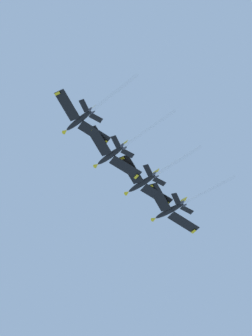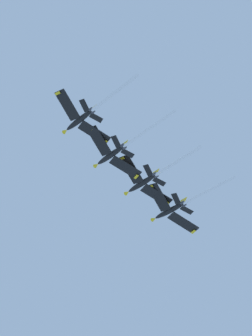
{
  "view_description": "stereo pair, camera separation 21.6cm",
  "coord_description": "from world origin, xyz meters",
  "px_view_note": "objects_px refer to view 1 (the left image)",
  "views": [
    {
      "loc": [
        -7.47,
        41.49,
        1.54
      ],
      "look_at": [
        4.88,
        -11.69,
        174.08
      ],
      "focal_mm": 68.91,
      "sensor_mm": 36.0,
      "label": 1
    },
    {
      "loc": [
        -7.26,
        41.54,
        1.54
      ],
      "look_at": [
        4.88,
        -11.69,
        174.08
      ],
      "focal_mm": 68.91,
      "sensor_mm": 36.0,
      "label": 2
    }
  ],
  "objects_px": {
    "jet_centre": "(151,178)",
    "jet_inner_right": "(177,207)",
    "jet_far_left": "(88,113)",
    "jet_inner_left": "(118,150)"
  },
  "relations": [
    {
      "from": "jet_far_left",
      "to": "jet_inner_left",
      "type": "bearing_deg",
      "value": -114.35
    },
    {
      "from": "jet_far_left",
      "to": "jet_inner_right",
      "type": "xyz_separation_m",
      "value": [
        -17.82,
        -32.36,
        1.25
      ]
    },
    {
      "from": "jet_inner_left",
      "to": "jet_centre",
      "type": "distance_m",
      "value": 12.39
    },
    {
      "from": "jet_inner_right",
      "to": "jet_centre",
      "type": "bearing_deg",
      "value": 61.36
    },
    {
      "from": "jet_far_left",
      "to": "jet_inner_right",
      "type": "height_order",
      "value": "jet_inner_right"
    },
    {
      "from": "jet_centre",
      "to": "jet_inner_right",
      "type": "relative_size",
      "value": 0.95
    },
    {
      "from": "jet_centre",
      "to": "jet_far_left",
      "type": "bearing_deg",
      "value": 61.06
    },
    {
      "from": "jet_inner_right",
      "to": "jet_far_left",
      "type": "bearing_deg",
      "value": 61.15
    },
    {
      "from": "jet_inner_left",
      "to": "jet_inner_right",
      "type": "xyz_separation_m",
      "value": [
        -12.38,
        -20.34,
        0.73
      ]
    },
    {
      "from": "jet_inner_right",
      "to": "jet_inner_left",
      "type": "bearing_deg",
      "value": 58.66
    }
  ]
}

